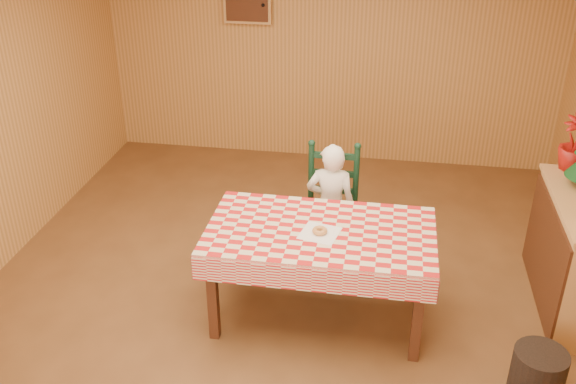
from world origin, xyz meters
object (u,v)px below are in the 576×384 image
object	(u,v)px
storage_bin	(537,374)
ladder_chair	(331,209)
dining_table	(320,239)
seated_child	(331,207)

from	to	relation	value
storage_bin	ladder_chair	bearing A→B (deg)	137.70
dining_table	ladder_chair	xyz separation A→B (m)	(0.00, 0.79, -0.18)
dining_table	storage_bin	world-z (taller)	dining_table
dining_table	seated_child	xyz separation A→B (m)	(0.00, 0.73, -0.13)
dining_table	storage_bin	xyz separation A→B (m)	(1.50, -0.58, -0.51)
ladder_chair	seated_child	size ratio (longest dim) A/B	0.96
dining_table	storage_bin	size ratio (longest dim) A/B	4.78
seated_child	storage_bin	xyz separation A→B (m)	(1.50, -1.31, -0.39)
ladder_chair	seated_child	distance (m)	0.08
storage_bin	dining_table	bearing A→B (deg)	158.89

